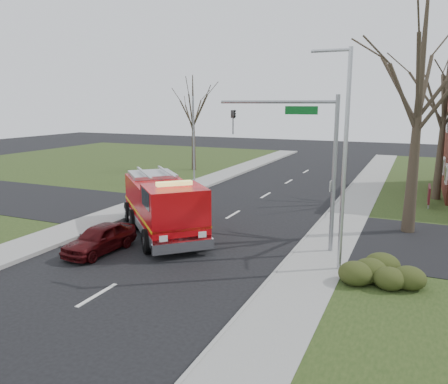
% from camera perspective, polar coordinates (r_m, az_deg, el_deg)
% --- Properties ---
extents(ground, '(120.00, 120.00, 0.00)m').
position_cam_1_polar(ground, '(20.53, -5.38, -6.82)').
color(ground, black).
rests_on(ground, ground).
extents(sidewalk_right, '(2.40, 80.00, 0.15)m').
position_cam_1_polar(sidewalk_right, '(18.43, 11.90, -8.96)').
color(sidewalk_right, gray).
rests_on(sidewalk_right, ground).
extents(sidewalk_left, '(2.40, 80.00, 0.15)m').
position_cam_1_polar(sidewalk_left, '(24.05, -18.41, -4.43)').
color(sidewalk_left, gray).
rests_on(sidewalk_left, ground).
extents(health_center_sign, '(0.12, 2.00, 1.40)m').
position_cam_1_polar(health_center_sign, '(29.98, 25.20, -0.27)').
color(health_center_sign, '#481015').
rests_on(health_center_sign, ground).
extents(hedge_corner, '(2.80, 2.00, 0.90)m').
position_cam_1_polar(hedge_corner, '(17.01, 20.61, -9.43)').
color(hedge_corner, '#293412').
rests_on(hedge_corner, lawn_right).
extents(bare_tree_near, '(6.00, 6.00, 12.00)m').
position_cam_1_polar(bare_tree_near, '(22.97, 24.30, 12.96)').
color(bare_tree_near, '#32291D').
rests_on(bare_tree_near, ground).
extents(bare_tree_far, '(5.25, 5.25, 10.50)m').
position_cam_1_polar(bare_tree_far, '(31.97, 26.92, 10.39)').
color(bare_tree_far, '#32291D').
rests_on(bare_tree_far, ground).
extents(bare_tree_left, '(4.50, 4.50, 9.00)m').
position_cam_1_polar(bare_tree_left, '(41.85, -4.06, 10.32)').
color(bare_tree_left, '#32291D').
rests_on(bare_tree_left, ground).
extents(traffic_signal_mast, '(5.29, 0.18, 6.80)m').
position_cam_1_polar(traffic_signal_mast, '(19.05, 10.52, 6.10)').
color(traffic_signal_mast, gray).
rests_on(traffic_signal_mast, ground).
extents(streetlight_pole, '(1.48, 0.16, 8.40)m').
position_cam_1_polar(streetlight_pole, '(16.74, 15.32, 4.62)').
color(streetlight_pole, '#B7BABF').
rests_on(streetlight_pole, ground).
extents(utility_pole_far, '(0.14, 0.14, 7.00)m').
position_cam_1_polar(utility_pole_far, '(35.16, -3.99, 6.72)').
color(utility_pole_far, gray).
rests_on(utility_pole_far, ground).
extents(fire_engine, '(7.23, 7.31, 3.09)m').
position_cam_1_polar(fire_engine, '(21.80, -7.96, -1.96)').
color(fire_engine, '#BC080D').
rests_on(fire_engine, ground).
extents(parked_car_maroon, '(1.68, 3.76, 1.25)m').
position_cam_1_polar(parked_car_maroon, '(19.99, -15.91, -5.85)').
color(parked_car_maroon, '#420A0D').
rests_on(parked_car_maroon, ground).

